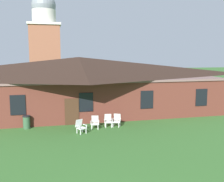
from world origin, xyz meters
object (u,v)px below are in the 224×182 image
at_px(trash_bin, 27,122).
at_px(lawn_chair_near_door, 95,122).
at_px(lawn_chair_left_end, 108,120).
at_px(lawn_chair_middle, 117,120).
at_px(lawn_chair_by_porch, 80,126).

bearing_deg(trash_bin, lawn_chair_near_door, -13.59).
xyz_separation_m(lawn_chair_near_door, lawn_chair_left_end, (1.07, 0.30, 0.00)).
bearing_deg(lawn_chair_middle, lawn_chair_by_porch, -159.18).
distance_m(lawn_chair_near_door, lawn_chair_left_end, 1.11).
bearing_deg(lawn_chair_near_door, lawn_chair_middle, 7.11).
bearing_deg(lawn_chair_middle, lawn_chair_near_door, -172.89).
height_order(lawn_chair_by_porch, lawn_chair_left_end, same).
bearing_deg(lawn_chair_near_door, trash_bin, 166.41).
xyz_separation_m(lawn_chair_left_end, trash_bin, (-6.02, 0.90, -0.00)).
distance_m(lawn_chair_by_porch, lawn_chair_near_door, 1.48).
bearing_deg(lawn_chair_by_porch, lawn_chair_near_door, 37.06).
height_order(lawn_chair_near_door, lawn_chair_left_end, same).
bearing_deg(lawn_chair_by_porch, trash_bin, 150.95).
relative_size(lawn_chair_by_porch, lawn_chair_near_door, 1.00).
bearing_deg(trash_bin, lawn_chair_by_porch, -29.05).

